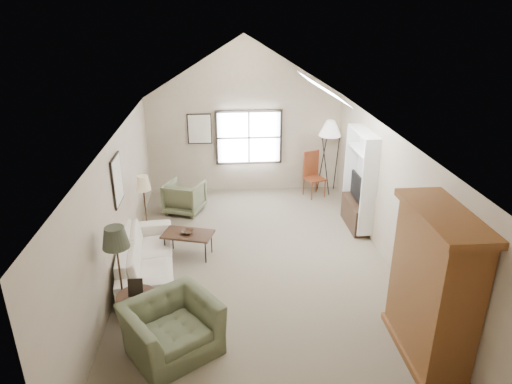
{
  "coord_description": "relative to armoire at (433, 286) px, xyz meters",
  "views": [
    {
      "loc": [
        -0.62,
        -7.39,
        4.63
      ],
      "look_at": [
        0.0,
        0.4,
        1.4
      ],
      "focal_mm": 32.0,
      "sensor_mm": 36.0,
      "label": 1
    }
  ],
  "objects": [
    {
      "name": "room_shell",
      "position": [
        -2.18,
        2.4,
        2.11
      ],
      "size": [
        5.01,
        8.01,
        4.0
      ],
      "color": "#756853",
      "rests_on": "ground"
    },
    {
      "name": "window",
      "position": [
        -2.08,
        6.36,
        0.35
      ],
      "size": [
        1.72,
        0.08,
        1.42
      ],
      "primitive_type": "cube",
      "color": "black",
      "rests_on": "room_shell"
    },
    {
      "name": "skylight",
      "position": [
        -0.88,
        3.3,
        2.12
      ],
      "size": [
        0.8,
        1.2,
        0.52
      ],
      "primitive_type": null,
      "color": "white",
      "rests_on": "room_shell"
    },
    {
      "name": "wall_art",
      "position": [
        -4.06,
        4.34,
        0.63
      ],
      "size": [
        1.97,
        3.71,
        0.88
      ],
      "color": "black",
      "rests_on": "room_shell"
    },
    {
      "name": "armoire",
      "position": [
        0.0,
        0.0,
        0.0
      ],
      "size": [
        0.6,
        1.5,
        2.2
      ],
      "primitive_type": "cube",
      "color": "brown",
      "rests_on": "ground"
    },
    {
      "name": "tv_alcove",
      "position": [
        0.16,
        4.0,
        0.05
      ],
      "size": [
        0.32,
        1.3,
        2.1
      ],
      "primitive_type": "cube",
      "color": "white",
      "rests_on": "ground"
    },
    {
      "name": "media_console",
      "position": [
        0.14,
        4.0,
        -0.8
      ],
      "size": [
        0.34,
        1.18,
        0.6
      ],
      "primitive_type": "cube",
      "color": "#382316",
      "rests_on": "ground"
    },
    {
      "name": "tv_panel",
      "position": [
        0.14,
        4.0,
        -0.18
      ],
      "size": [
        0.05,
        0.9,
        0.55
      ],
      "primitive_type": "cube",
      "color": "black",
      "rests_on": "media_console"
    },
    {
      "name": "sofa",
      "position": [
        -4.23,
        2.43,
        -0.75
      ],
      "size": [
        1.21,
        2.5,
        0.7
      ],
      "primitive_type": "imported",
      "rotation": [
        0.0,
        0.0,
        1.68
      ],
      "color": "beige",
      "rests_on": "ground"
    },
    {
      "name": "armchair_near",
      "position": [
        -3.58,
        0.3,
        -0.71
      ],
      "size": [
        1.6,
        1.56,
        0.79
      ],
      "primitive_type": "imported",
      "rotation": [
        0.0,
        0.0,
        0.59
      ],
      "color": "#515A3F",
      "rests_on": "ground"
    },
    {
      "name": "armchair_far",
      "position": [
        -3.7,
        5.09,
        -0.72
      ],
      "size": [
        1.06,
        1.07,
        0.76
      ],
      "primitive_type": "imported",
      "rotation": [
        0.0,
        0.0,
        2.79
      ],
      "color": "#666C4B",
      "rests_on": "ground"
    },
    {
      "name": "coffee_table",
      "position": [
        -3.5,
        2.99,
        -0.85
      ],
      "size": [
        1.07,
        0.78,
        0.49
      ],
      "primitive_type": "cube",
      "rotation": [
        0.0,
        0.0,
        -0.28
      ],
      "color": "#3B2218",
      "rests_on": "ground"
    },
    {
      "name": "bowl",
      "position": [
        -3.5,
        2.99,
        -0.58
      ],
      "size": [
        0.29,
        0.29,
        0.06
      ],
      "primitive_type": "imported",
      "rotation": [
        0.0,
        0.0,
        -0.28
      ],
      "color": "#3A2817",
      "rests_on": "coffee_table"
    },
    {
      "name": "side_table",
      "position": [
        -4.13,
        0.83,
        -0.8
      ],
      "size": [
        0.67,
        0.67,
        0.6
      ],
      "primitive_type": "cylinder",
      "rotation": [
        0.0,
        0.0,
        0.11
      ],
      "color": "#3B2418",
      "rests_on": "ground"
    },
    {
      "name": "side_chair",
      "position": [
        -0.43,
        5.8,
        -0.51
      ],
      "size": [
        0.59,
        0.59,
        1.17
      ],
      "primitive_type": "cube",
      "rotation": [
        0.0,
        0.0,
        0.38
      ],
      "color": "maroon",
      "rests_on": "ground"
    },
    {
      "name": "tripod_lamp",
      "position": [
        -0.04,
        6.06,
        -0.12
      ],
      "size": [
        0.63,
        0.63,
        1.96
      ],
      "primitive_type": null,
      "rotation": [
        0.0,
        0.0,
        -0.11
      ],
      "color": "white",
      "rests_on": "ground"
    },
    {
      "name": "dark_lamp",
      "position": [
        -4.38,
        1.03,
        -0.26
      ],
      "size": [
        0.45,
        0.45,
        1.68
      ],
      "primitive_type": null,
      "rotation": [
        0.0,
        0.0,
        0.11
      ],
      "color": "#272A1E",
      "rests_on": "ground"
    },
    {
      "name": "tan_lamp",
      "position": [
        -4.38,
        3.63,
        -0.34
      ],
      "size": [
        0.33,
        0.33,
        1.51
      ],
      "primitive_type": null,
      "rotation": [
        0.0,
        0.0,
        0.11
      ],
      "color": "tan",
      "rests_on": "ground"
    }
  ]
}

